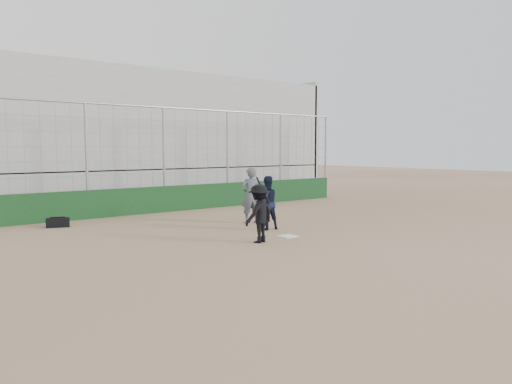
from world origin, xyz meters
TOP-DOWN VIEW (x-y plane):
  - ground at (0.00, 0.00)m, footprint 90.00×90.00m
  - home_plate at (0.00, 0.00)m, footprint 0.44×0.44m
  - backstop at (0.00, 7.00)m, footprint 18.10×0.25m
  - bleachers at (0.00, 11.95)m, footprint 20.25×6.70m
  - batter_at_plate at (-1.16, -0.16)m, footprint 1.09×0.82m
  - catcher_crouched at (0.29, 1.24)m, footprint 0.83×0.67m
  - umpire at (0.77, 2.63)m, footprint 0.76×0.61m
  - equipment_bag at (-4.43, 5.72)m, footprint 0.74×0.52m

SIDE VIEW (x-z plane):
  - ground at x=0.00m, z-range 0.00..0.00m
  - home_plate at x=0.00m, z-range 0.00..0.02m
  - equipment_bag at x=-4.43m, z-range -0.02..0.31m
  - catcher_crouched at x=0.29m, z-range 0.00..1.10m
  - batter_at_plate at x=-1.16m, z-range -0.09..1.61m
  - umpire at x=0.77m, z-range 0.00..1.65m
  - backstop at x=0.00m, z-range -1.06..2.98m
  - bleachers at x=0.00m, z-range -0.57..6.41m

